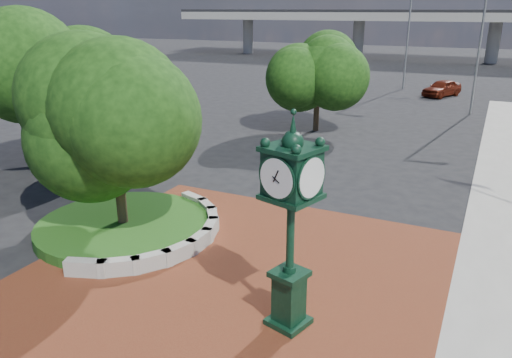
% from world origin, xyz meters
% --- Properties ---
extents(ground, '(200.00, 200.00, 0.00)m').
position_xyz_m(ground, '(0.00, 0.00, 0.00)').
color(ground, black).
rests_on(ground, ground).
extents(plaza, '(12.00, 12.00, 0.04)m').
position_xyz_m(plaza, '(0.00, -1.00, 0.02)').
color(plaza, maroon).
rests_on(plaza, ground).
extents(planter_wall, '(2.96, 6.77, 0.54)m').
position_xyz_m(planter_wall, '(-2.71, -0.00, 0.27)').
color(planter_wall, '#9E9B93').
rests_on(planter_wall, ground).
extents(grass_bed, '(6.10, 6.10, 0.40)m').
position_xyz_m(grass_bed, '(-5.00, 0.00, 0.20)').
color(grass_bed, '#234915').
rests_on(grass_bed, ground).
extents(overpass, '(90.00, 12.00, 7.50)m').
position_xyz_m(overpass, '(-0.22, 70.00, 6.54)').
color(overpass, '#9E9B93').
rests_on(overpass, ground).
extents(tree_planter, '(5.20, 5.20, 6.33)m').
position_xyz_m(tree_planter, '(-5.00, 0.00, 3.72)').
color(tree_planter, '#38281C').
rests_on(tree_planter, ground).
extents(tree_northwest, '(5.60, 5.60, 6.93)m').
position_xyz_m(tree_northwest, '(-13.00, 5.00, 4.12)').
color(tree_northwest, '#38281C').
rests_on(tree_northwest, ground).
extents(tree_street, '(4.40, 4.40, 5.45)m').
position_xyz_m(tree_street, '(-4.00, 18.00, 3.24)').
color(tree_street, '#38281C').
rests_on(tree_street, ground).
extents(post_clock, '(1.36, 1.36, 5.45)m').
position_xyz_m(post_clock, '(2.47, -2.63, 3.00)').
color(post_clock, black).
rests_on(post_clock, ground).
extents(parked_car, '(3.47, 4.76, 1.51)m').
position_xyz_m(parked_car, '(1.88, 35.85, 0.75)').
color(parked_car, '#5B1B0D').
rests_on(parked_car, ground).
extents(street_lamp_near, '(2.18, 0.30, 9.73)m').
position_xyz_m(street_lamp_near, '(5.07, 28.20, 5.71)').
color(street_lamp_near, slate).
rests_on(street_lamp_near, ground).
extents(street_lamp_far, '(2.24, 0.60, 10.05)m').
position_xyz_m(street_lamp_far, '(-1.88, 39.04, 5.89)').
color(street_lamp_far, slate).
rests_on(street_lamp_far, ground).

